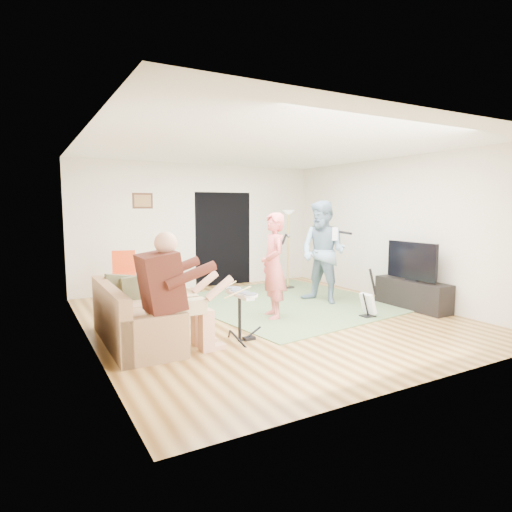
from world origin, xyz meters
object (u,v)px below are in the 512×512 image
at_px(drum_kit, 240,319).
at_px(singer, 273,266).
at_px(dining_chair, 124,287).
at_px(television, 412,261).
at_px(tv_cabinet, 412,294).
at_px(torchiere_lamp, 288,235).
at_px(guitar_spare, 368,303).
at_px(sofa, 130,324).
at_px(guitarist, 323,252).

xyz_separation_m(drum_kit, singer, (1.02, 0.83, 0.54)).
xyz_separation_m(dining_chair, television, (4.36, -2.58, 0.49)).
bearing_deg(drum_kit, tv_cabinet, 3.09).
bearing_deg(torchiere_lamp, tv_cabinet, -71.48).
relative_size(singer, guitar_spare, 2.13).
height_order(sofa, drum_kit, sofa).
bearing_deg(sofa, guitarist, 10.18).
relative_size(singer, tv_cabinet, 1.21).
xyz_separation_m(guitar_spare, tv_cabinet, (1.12, 0.09, 0.02)).
xyz_separation_m(drum_kit, dining_chair, (-0.91, 2.77, 0.05)).
xyz_separation_m(singer, guitar_spare, (1.36, -0.72, -0.62)).
xyz_separation_m(torchiere_lamp, television, (0.83, -2.64, -0.32)).
height_order(guitarist, torchiere_lamp, guitarist).
xyz_separation_m(drum_kit, tv_cabinet, (3.50, 0.19, -0.05)).
xyz_separation_m(sofa, guitar_spare, (3.67, -0.55, -0.03)).
bearing_deg(guitarist, singer, -89.52).
height_order(drum_kit, guitar_spare, guitar_spare).
xyz_separation_m(torchiere_lamp, dining_chair, (-3.53, -0.06, -0.81)).
bearing_deg(sofa, tv_cabinet, -5.50).
height_order(singer, torchiere_lamp, torchiere_lamp).
bearing_deg(torchiere_lamp, sofa, -150.86).
bearing_deg(drum_kit, television, 3.14).
bearing_deg(guitar_spare, guitarist, 89.65).
bearing_deg(torchiere_lamp, guitarist, -98.54).
bearing_deg(tv_cabinet, singer, 165.58).
distance_m(guitar_spare, television, 1.24).
bearing_deg(drum_kit, guitar_spare, 2.45).
height_order(sofa, dining_chair, dining_chair).
relative_size(drum_kit, torchiere_lamp, 0.41).
relative_size(sofa, guitarist, 1.02).
relative_size(torchiere_lamp, dining_chair, 1.71).
bearing_deg(guitarist, drum_kit, -80.32).
bearing_deg(tv_cabinet, drum_kit, -176.91).
distance_m(singer, guitarist, 1.45).
relative_size(sofa, dining_chair, 1.93).
xyz_separation_m(guitar_spare, television, (1.07, 0.09, 0.62)).
bearing_deg(singer, drum_kit, -37.11).
bearing_deg(drum_kit, guitarist, 28.74).
distance_m(dining_chair, television, 5.09).
bearing_deg(tv_cabinet, sofa, 174.50).
bearing_deg(tv_cabinet, guitarist, 134.74).
bearing_deg(guitar_spare, torchiere_lamp, 85.07).
relative_size(drum_kit, tv_cabinet, 0.50).
distance_m(drum_kit, dining_chair, 2.91).
bearing_deg(singer, tv_cabinet, 89.59).
bearing_deg(guitar_spare, singer, 151.93).
distance_m(singer, dining_chair, 2.78).
height_order(sofa, singer, singer).
relative_size(guitarist, tv_cabinet, 1.35).
bearing_deg(dining_chair, sofa, -87.01).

